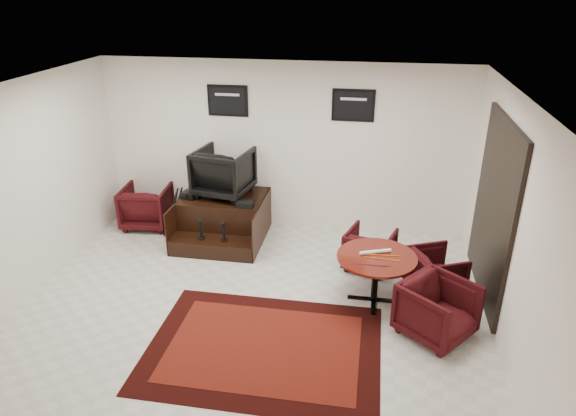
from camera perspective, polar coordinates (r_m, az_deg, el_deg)
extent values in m
plane|color=beige|center=(6.85, -4.21, -10.94)|extent=(6.00, 6.00, 0.00)
cube|color=white|center=(8.44, -0.51, 6.67)|extent=(6.00, 0.02, 2.80)
cube|color=white|center=(4.12, -13.24, -14.39)|extent=(6.00, 0.02, 2.80)
cube|color=white|center=(7.45, -27.63, 1.41)|extent=(0.02, 5.00, 2.80)
cube|color=white|center=(6.19, 23.46, -2.09)|extent=(0.02, 5.00, 2.80)
cube|color=white|center=(5.73, -5.07, 12.69)|extent=(6.00, 5.00, 0.02)
cube|color=black|center=(6.84, 21.89, -0.29)|extent=(0.05, 1.90, 2.30)
cube|color=black|center=(6.84, 21.80, -0.28)|extent=(0.02, 1.72, 2.12)
cube|color=black|center=(6.84, 21.85, -0.29)|extent=(0.03, 0.05, 2.12)
cube|color=black|center=(8.44, -6.71, 11.76)|extent=(0.66, 0.03, 0.50)
cube|color=black|center=(8.42, -6.75, 11.74)|extent=(0.58, 0.01, 0.42)
cube|color=silver|center=(8.39, -6.79, 12.40)|extent=(0.40, 0.00, 0.04)
cube|color=black|center=(8.11, 7.26, 11.25)|extent=(0.66, 0.03, 0.50)
cube|color=black|center=(8.10, 7.26, 11.22)|extent=(0.58, 0.01, 0.42)
cube|color=silver|center=(8.07, 7.29, 11.91)|extent=(0.40, 0.00, 0.04)
cube|color=black|center=(6.19, -2.69, -15.23)|extent=(2.68, 2.01, 0.01)
cube|color=#4F110B|center=(6.18, -2.69, -15.19)|extent=(2.20, 1.53, 0.01)
cube|color=black|center=(8.57, -7.00, -0.78)|extent=(1.35, 1.00, 0.70)
cube|color=black|center=(8.07, -8.31, -4.29)|extent=(1.35, 0.40, 0.25)
cube|color=black|center=(8.60, -11.67, -1.00)|extent=(0.02, 1.40, 0.70)
cube|color=black|center=(8.23, -2.90, -1.69)|extent=(0.02, 1.40, 0.70)
cylinder|color=black|center=(8.06, -9.59, -3.33)|extent=(0.11, 0.11, 0.02)
cylinder|color=black|center=(8.00, -9.65, -2.50)|extent=(0.04, 0.04, 0.24)
sphere|color=black|center=(7.93, -9.73, -1.50)|extent=(0.07, 0.07, 0.07)
cylinder|color=black|center=(7.95, -7.12, -3.55)|extent=(0.11, 0.11, 0.02)
cylinder|color=black|center=(7.90, -7.17, -2.71)|extent=(0.04, 0.04, 0.24)
sphere|color=black|center=(7.83, -7.23, -1.70)|extent=(0.07, 0.07, 0.07)
imported|color=black|center=(8.32, -7.18, 4.24)|extent=(0.95, 0.91, 0.86)
cube|color=black|center=(8.46, -11.04, 1.61)|extent=(0.17, 0.31, 0.11)
cube|color=black|center=(8.40, -10.36, 1.49)|extent=(0.17, 0.31, 0.11)
cube|color=black|center=(7.95, -4.78, 0.44)|extent=(0.27, 0.19, 0.09)
imported|color=black|center=(9.12, -15.44, 0.39)|extent=(0.84, 0.79, 0.79)
cylinder|color=#4A100A|center=(6.71, 9.84, -5.40)|extent=(1.03, 1.03, 0.03)
cylinder|color=black|center=(6.87, 9.66, -7.71)|extent=(0.08, 0.08, 0.61)
cube|color=black|center=(7.05, 9.47, -9.97)|extent=(0.69, 0.06, 0.03)
cube|color=black|center=(7.05, 9.47, -9.97)|extent=(0.06, 0.69, 0.03)
imported|color=black|center=(7.62, 9.08, -4.37)|extent=(0.80, 0.78, 0.67)
imported|color=black|center=(7.26, 16.09, -6.59)|extent=(0.82, 0.84, 0.67)
imported|color=black|center=(6.40, 16.30, -10.56)|extent=(1.03, 1.03, 0.78)
cylinder|color=white|center=(6.75, 9.69, -4.82)|extent=(0.41, 0.20, 0.05)
cylinder|color=#D9640C|center=(6.64, 10.36, -5.59)|extent=(0.45, 0.05, 0.01)
cylinder|color=#D9640C|center=(6.73, 10.37, -5.18)|extent=(0.45, 0.04, 0.01)
cylinder|color=#4C1933|center=(6.49, 7.70, -6.16)|extent=(0.10, 0.04, 0.01)
cylinder|color=#4C1933|center=(6.49, 8.23, -6.20)|extent=(0.10, 0.04, 0.01)
cylinder|color=#4C1933|center=(6.49, 8.76, -6.24)|extent=(0.10, 0.04, 0.01)
cylinder|color=#4C1933|center=(6.49, 9.29, -6.27)|extent=(0.10, 0.04, 0.01)
cylinder|color=#4C1933|center=(6.49, 9.83, -6.31)|extent=(0.10, 0.04, 0.01)
cylinder|color=#4C1933|center=(6.49, 10.36, -6.34)|extent=(0.10, 0.04, 0.01)
cylinder|color=#4C1933|center=(6.49, 10.89, -6.38)|extent=(0.10, 0.04, 0.01)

